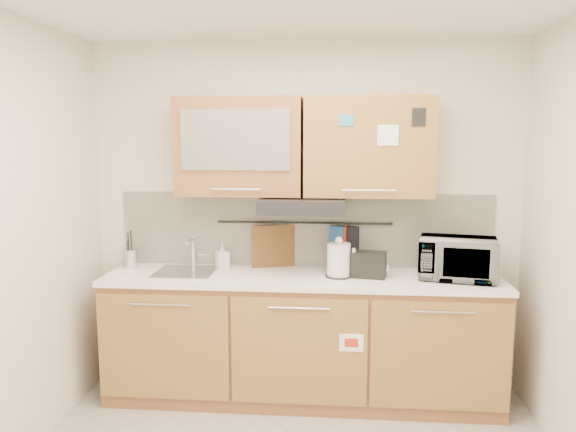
# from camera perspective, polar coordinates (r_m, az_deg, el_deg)

# --- Properties ---
(wall_back) EXTENTS (3.20, 0.00, 3.20)m
(wall_back) POSITION_cam_1_polar(r_m,az_deg,el_deg) (4.25, 1.69, -0.06)
(wall_back) COLOR silver
(wall_back) RESTS_ON ground
(base_cabinet) EXTENTS (2.80, 0.64, 0.88)m
(base_cabinet) POSITION_cam_1_polar(r_m,az_deg,el_deg) (4.18, 1.39, -12.90)
(base_cabinet) COLOR brown
(base_cabinet) RESTS_ON floor
(countertop) EXTENTS (2.82, 0.62, 0.04)m
(countertop) POSITION_cam_1_polar(r_m,az_deg,el_deg) (4.03, 1.41, -6.33)
(countertop) COLOR white
(countertop) RESTS_ON base_cabinet
(backsplash) EXTENTS (2.80, 0.02, 0.56)m
(backsplash) POSITION_cam_1_polar(r_m,az_deg,el_deg) (4.26, 1.67, -1.41)
(backsplash) COLOR silver
(backsplash) RESTS_ON countertop
(upper_cabinets) EXTENTS (1.82, 0.37, 0.70)m
(upper_cabinets) POSITION_cam_1_polar(r_m,az_deg,el_deg) (4.03, 1.50, 7.06)
(upper_cabinets) COLOR brown
(upper_cabinets) RESTS_ON wall_back
(range_hood) EXTENTS (0.60, 0.46, 0.10)m
(range_hood) POSITION_cam_1_polar(r_m,az_deg,el_deg) (3.99, 1.49, 1.14)
(range_hood) COLOR black
(range_hood) RESTS_ON upper_cabinets
(sink) EXTENTS (0.42, 0.40, 0.26)m
(sink) POSITION_cam_1_polar(r_m,az_deg,el_deg) (4.18, -10.33, -5.59)
(sink) COLOR silver
(sink) RESTS_ON countertop
(utensil_rail) EXTENTS (1.30, 0.02, 0.02)m
(utensil_rail) POSITION_cam_1_polar(r_m,az_deg,el_deg) (4.21, 1.65, -0.69)
(utensil_rail) COLOR black
(utensil_rail) RESTS_ON backsplash
(utensil_crock) EXTENTS (0.12, 0.12, 0.28)m
(utensil_crock) POSITION_cam_1_polar(r_m,az_deg,el_deg) (4.40, -15.67, -4.13)
(utensil_crock) COLOR silver
(utensil_crock) RESTS_ON countertop
(kettle) EXTENTS (0.21, 0.19, 0.29)m
(kettle) POSITION_cam_1_polar(r_m,az_deg,el_deg) (3.97, 5.19, -4.56)
(kettle) COLOR silver
(kettle) RESTS_ON countertop
(toaster) EXTENTS (0.26, 0.18, 0.18)m
(toaster) POSITION_cam_1_polar(r_m,az_deg,el_deg) (3.99, 8.21, -4.87)
(toaster) COLOR black
(toaster) RESTS_ON countertop
(microwave) EXTENTS (0.57, 0.44, 0.29)m
(microwave) POSITION_cam_1_polar(r_m,az_deg,el_deg) (4.07, 16.83, -4.16)
(microwave) COLOR #999999
(microwave) RESTS_ON countertop
(soap_bottle) EXTENTS (0.12, 0.12, 0.19)m
(soap_bottle) POSITION_cam_1_polar(r_m,az_deg,el_deg) (4.25, -6.68, -4.02)
(soap_bottle) COLOR #999999
(soap_bottle) RESTS_ON countertop
(cutting_board) EXTENTS (0.32, 0.13, 0.41)m
(cutting_board) POSITION_cam_1_polar(r_m,az_deg,el_deg) (4.25, -1.49, -3.65)
(cutting_board) COLOR brown
(cutting_board) RESTS_ON utensil_rail
(oven_mitt) EXTENTS (0.11, 0.06, 0.18)m
(oven_mitt) POSITION_cam_1_polar(r_m,az_deg,el_deg) (4.21, 4.92, -2.24)
(oven_mitt) COLOR #1E4E8B
(oven_mitt) RESTS_ON utensil_rail
(dark_pouch) EXTENTS (0.16, 0.08, 0.23)m
(dark_pouch) POSITION_cam_1_polar(r_m,az_deg,el_deg) (4.21, 6.17, -2.63)
(dark_pouch) COLOR black
(dark_pouch) RESTS_ON utensil_rail
(pot_holder) EXTENTS (0.12, 0.05, 0.15)m
(pot_holder) POSITION_cam_1_polar(r_m,az_deg,el_deg) (4.20, 5.16, -2.02)
(pot_holder) COLOR #AB2D16
(pot_holder) RESTS_ON utensil_rail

